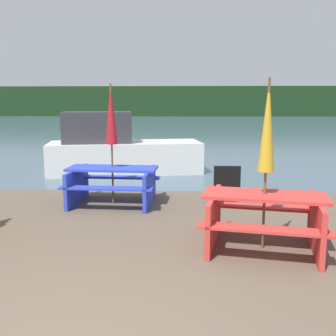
{
  "coord_description": "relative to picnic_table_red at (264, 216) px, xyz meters",
  "views": [
    {
      "loc": [
        0.99,
        -2.67,
        2.09
      ],
      "look_at": [
        0.62,
        4.52,
        0.85
      ],
      "focal_mm": 42.0,
      "sensor_mm": 36.0,
      "label": 1
    }
  ],
  "objects": [
    {
      "name": "water",
      "position": [
        -2.07,
        28.49,
        -0.48
      ],
      "size": [
        60.0,
        50.0,
        0.0
      ],
      "color": "#425B6B",
      "rests_on": "ground_plane"
    },
    {
      "name": "picnic_table_red",
      "position": [
        0.0,
        0.0,
        0.0
      ],
      "size": [
        1.92,
        1.66,
        0.79
      ],
      "rotation": [
        0.0,
        0.0,
        -0.18
      ],
      "color": "red",
      "rests_on": "ground_plane"
    },
    {
      "name": "signboard",
      "position": [
        -0.26,
        2.62,
        -0.1
      ],
      "size": [
        0.55,
        0.08,
        0.75
      ],
      "color": "black",
      "rests_on": "ground_plane"
    },
    {
      "name": "boat",
      "position": [
        -3.1,
        5.88,
        0.18
      ],
      "size": [
        4.6,
        2.34,
        1.77
      ],
      "rotation": [
        0.0,
        0.0,
        0.19
      ],
      "color": "silver",
      "rests_on": "water"
    },
    {
      "name": "umbrella_crimson",
      "position": [
        -2.61,
        2.32,
        1.32
      ],
      "size": [
        0.24,
        0.24,
        2.42
      ],
      "color": "brown",
      "rests_on": "ground_plane"
    },
    {
      "name": "umbrella_gold",
      "position": [
        0.0,
        -0.0,
        1.25
      ],
      "size": [
        0.23,
        0.23,
        2.39
      ],
      "color": "brown",
      "rests_on": "ground_plane"
    },
    {
      "name": "picnic_table_blue",
      "position": [
        -2.61,
        2.32,
        -0.02
      ],
      "size": [
        1.85,
        1.46,
        0.76
      ],
      "rotation": [
        0.0,
        0.0,
        -0.05
      ],
      "color": "blue",
      "rests_on": "ground_plane"
    },
    {
      "name": "far_treeline",
      "position": [
        -2.07,
        48.49,
        1.52
      ],
      "size": [
        80.0,
        1.6,
        4.0
      ],
      "color": "#193319",
      "rests_on": "water"
    }
  ]
}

